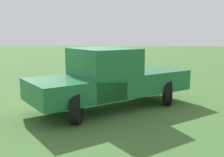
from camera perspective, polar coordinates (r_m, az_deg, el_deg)
name	(u,v)px	position (r m, az deg, el deg)	size (l,w,h in m)	color
ground_plane	(91,105)	(8.62, -4.51, -5.66)	(80.00, 80.00, 0.00)	#3D662D
pickup_truck	(108,77)	(8.10, -0.75, 0.27)	(4.58, 5.05, 1.83)	black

